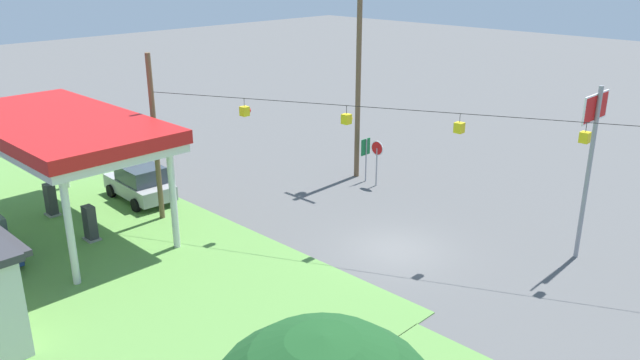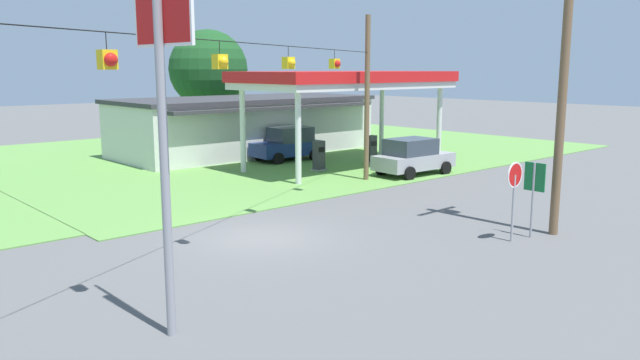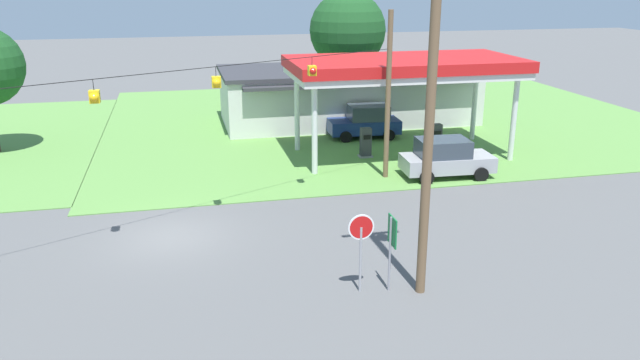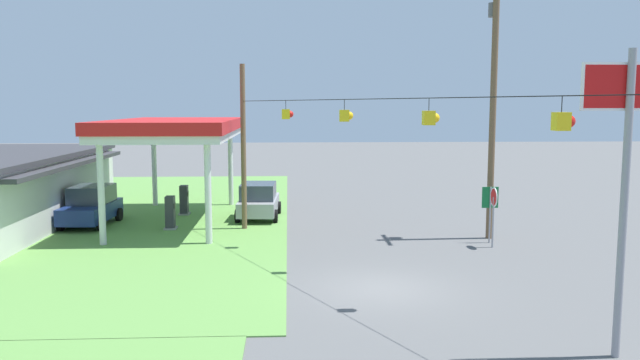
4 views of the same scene
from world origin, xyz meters
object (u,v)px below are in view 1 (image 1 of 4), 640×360
route_sign (366,151)px  utility_pole_main (358,60)px  fuel_pump_near (90,224)px  stop_sign_overhead (592,139)px  fuel_pump_far (51,201)px  gas_station_canopy (57,129)px  car_at_pumps_front (140,182)px  stop_sign_roadside (377,153)px

route_sign → utility_pole_main: 4.87m
fuel_pump_near → stop_sign_overhead: size_ratio=0.23×
route_sign → stop_sign_overhead: bearing=175.4°
stop_sign_overhead → route_sign: size_ratio=2.95×
fuel_pump_far → gas_station_canopy: bearing=180.0°
fuel_pump_near → fuel_pump_far: same height
fuel_pump_near → utility_pole_main: bearing=-100.2°
car_at_pumps_front → route_sign: 11.89m
fuel_pump_near → utility_pole_main: utility_pole_main is taller
car_at_pumps_front → gas_station_canopy: bearing=103.4°
fuel_pump_far → stop_sign_roadside: size_ratio=0.64×
gas_station_canopy → car_at_pumps_front: (0.75, -4.02, -3.69)m
fuel_pump_far → route_sign: route_sign is taller
gas_station_canopy → utility_pole_main: 15.22m
stop_sign_roadside → gas_station_canopy: bearing=-114.5°
stop_sign_roadside → utility_pole_main: (1.82, -0.43, 4.67)m
stop_sign_roadside → stop_sign_overhead: bearing=-4.2°
gas_station_canopy → utility_pole_main: size_ratio=1.01×
fuel_pump_near → utility_pole_main: (-2.59, -14.40, 5.73)m
car_at_pumps_front → utility_pole_main: utility_pole_main is taller
car_at_pumps_front → fuel_pump_far: bearing=76.0°
fuel_pump_near → route_sign: bearing=-104.0°
gas_station_canopy → car_at_pumps_front: gas_station_canopy is taller
gas_station_canopy → stop_sign_roadside: (-6.38, -13.97, -2.83)m
car_at_pumps_front → route_sign: route_sign is taller
gas_station_canopy → fuel_pump_near: bearing=-180.0°
fuel_pump_far → car_at_pumps_front: bearing=-106.8°
gas_station_canopy → fuel_pump_far: (1.97, -0.00, -3.88)m
stop_sign_overhead → utility_pole_main: (13.04, -1.25, 1.47)m
gas_station_canopy → fuel_pump_far: gas_station_canopy is taller
route_sign → fuel_pump_near: bearing=76.0°
gas_station_canopy → stop_sign_roadside: bearing=-114.5°
stop_sign_roadside → route_sign: bearing=170.6°
stop_sign_roadside → utility_pole_main: size_ratio=0.21×
stop_sign_overhead → utility_pole_main: 13.18m
gas_station_canopy → stop_sign_overhead: (-17.59, -13.15, 0.37)m
gas_station_canopy → fuel_pump_far: bearing=-0.0°
gas_station_canopy → car_at_pumps_front: 5.51m
utility_pole_main → route_sign: bearing=162.9°
stop_sign_overhead → utility_pole_main: size_ratio=0.61×
car_at_pumps_front → route_sign: bearing=-118.8°
fuel_pump_far → stop_sign_overhead: bearing=-146.1°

